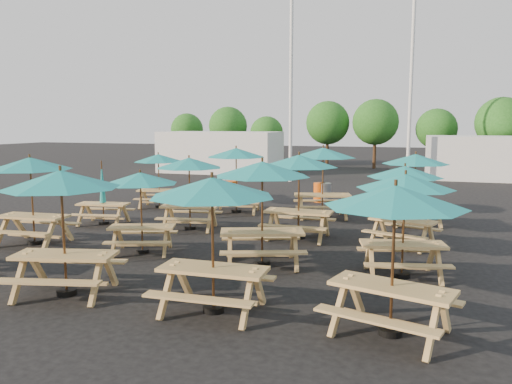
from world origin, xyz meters
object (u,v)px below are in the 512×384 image
(waste_bin_3, at_px, (325,193))
(picnic_unit_14, at_px, (405,176))
(picnic_unit_6, at_px, (189,167))
(picnic_unit_7, at_px, (236,156))
(picnic_unit_15, at_px, (415,163))
(picnic_unit_13, at_px, (405,187))
(picnic_unit_9, at_px, (262,175))
(picnic_unit_1, at_px, (30,168))
(picnic_unit_8, at_px, (212,195))
(picnic_unit_12, at_px, (395,205))
(waste_bin_2, at_px, (232,190))
(waste_bin_1, at_px, (228,189))
(waste_bin_4, at_px, (320,192))
(picnic_unit_10, at_px, (299,166))
(picnic_unit_5, at_px, (140,183))
(picnic_unit_11, at_px, (323,157))
(picnic_unit_4, at_px, (61,186))
(waste_bin_0, at_px, (214,189))
(picnic_unit_3, at_px, (158,161))
(picnic_unit_2, at_px, (103,198))

(waste_bin_3, bearing_deg, picnic_unit_14, -63.99)
(picnic_unit_6, bearing_deg, picnic_unit_7, 73.59)
(picnic_unit_15, distance_m, waste_bin_3, 5.57)
(picnic_unit_13, xyz_separation_m, picnic_unit_15, (0.15, 6.09, 0.07))
(picnic_unit_6, relative_size, picnic_unit_15, 0.91)
(picnic_unit_13, bearing_deg, picnic_unit_9, 167.87)
(picnic_unit_1, height_order, picnic_unit_6, picnic_unit_1)
(picnic_unit_8, height_order, picnic_unit_12, picnic_unit_8)
(picnic_unit_6, distance_m, picnic_unit_8, 7.20)
(picnic_unit_1, relative_size, waste_bin_2, 2.97)
(waste_bin_1, bearing_deg, waste_bin_4, 0.72)
(waste_bin_3, bearing_deg, picnic_unit_10, -86.08)
(picnic_unit_15, height_order, waste_bin_1, picnic_unit_15)
(picnic_unit_12, distance_m, waste_bin_3, 13.70)
(picnic_unit_1, xyz_separation_m, picnic_unit_12, (9.86, -3.15, -0.02))
(picnic_unit_5, distance_m, picnic_unit_12, 7.26)
(picnic_unit_11, bearing_deg, picnic_unit_5, -135.57)
(waste_bin_2, bearing_deg, picnic_unit_9, -65.09)
(picnic_unit_4, height_order, waste_bin_0, picnic_unit_4)
(picnic_unit_7, height_order, waste_bin_4, picnic_unit_7)
(picnic_unit_5, distance_m, picnic_unit_9, 3.34)
(waste_bin_4, bearing_deg, picnic_unit_3, -149.73)
(picnic_unit_7, relative_size, picnic_unit_8, 1.06)
(picnic_unit_11, distance_m, waste_bin_0, 6.55)
(waste_bin_4, bearing_deg, picnic_unit_10, -84.05)
(picnic_unit_1, relative_size, picnic_unit_2, 1.15)
(picnic_unit_6, height_order, picnic_unit_7, picnic_unit_7)
(picnic_unit_12, height_order, waste_bin_0, picnic_unit_12)
(picnic_unit_3, bearing_deg, picnic_unit_5, -77.99)
(picnic_unit_2, distance_m, picnic_unit_3, 3.75)
(picnic_unit_13, relative_size, picnic_unit_14, 0.98)
(picnic_unit_11, bearing_deg, waste_bin_2, 130.50)
(picnic_unit_14, bearing_deg, waste_bin_2, 157.31)
(picnic_unit_8, height_order, picnic_unit_14, picnic_unit_8)
(picnic_unit_1, height_order, waste_bin_3, picnic_unit_1)
(picnic_unit_7, relative_size, waste_bin_2, 3.15)
(picnic_unit_10, xyz_separation_m, waste_bin_2, (-4.60, 6.54, -1.74))
(picnic_unit_2, relative_size, waste_bin_2, 2.59)
(picnic_unit_2, xyz_separation_m, waste_bin_2, (2.10, 6.54, -0.47))
(picnic_unit_4, bearing_deg, picnic_unit_9, 32.50)
(picnic_unit_2, height_order, waste_bin_3, picnic_unit_2)
(picnic_unit_7, relative_size, picnic_unit_13, 1.04)
(picnic_unit_5, bearing_deg, picnic_unit_3, 96.36)
(waste_bin_2, distance_m, waste_bin_4, 3.90)
(picnic_unit_13, bearing_deg, picnic_unit_8, -147.81)
(picnic_unit_1, bearing_deg, picnic_unit_8, -29.41)
(picnic_unit_1, relative_size, picnic_unit_5, 1.00)
(picnic_unit_3, bearing_deg, picnic_unit_6, -62.24)
(waste_bin_3, bearing_deg, waste_bin_1, -179.53)
(waste_bin_0, bearing_deg, picnic_unit_3, -110.91)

